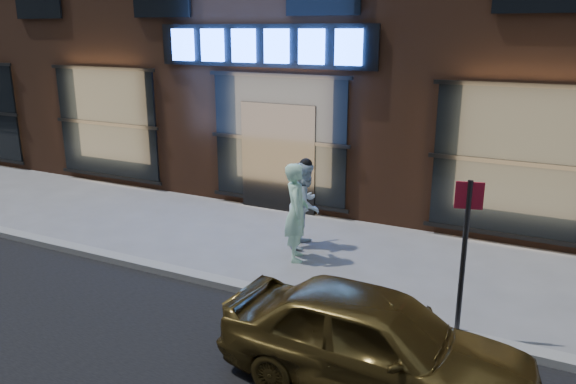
{
  "coord_description": "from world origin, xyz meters",
  "views": [
    {
      "loc": [
        5.61,
        -6.83,
        3.94
      ],
      "look_at": [
        1.4,
        1.6,
        1.2
      ],
      "focal_mm": 35.0,
      "sensor_mm": 36.0,
      "label": 1
    }
  ],
  "objects_px": {
    "gold_sedan": "(374,341)",
    "sign_post": "(465,246)",
    "man_bowtie": "(296,212)",
    "man_cap": "(306,204)"
  },
  "relations": [
    {
      "from": "sign_post",
      "to": "gold_sedan",
      "type": "bearing_deg",
      "value": -127.09
    },
    {
      "from": "man_cap",
      "to": "gold_sedan",
      "type": "relative_size",
      "value": 0.46
    },
    {
      "from": "man_bowtie",
      "to": "gold_sedan",
      "type": "xyz_separation_m",
      "value": [
        2.4,
        -3.0,
        -0.27
      ]
    },
    {
      "from": "man_bowtie",
      "to": "gold_sedan",
      "type": "height_order",
      "value": "man_bowtie"
    },
    {
      "from": "gold_sedan",
      "to": "sign_post",
      "type": "height_order",
      "value": "sign_post"
    },
    {
      "from": "man_bowtie",
      "to": "man_cap",
      "type": "relative_size",
      "value": 1.08
    },
    {
      "from": "man_bowtie",
      "to": "gold_sedan",
      "type": "bearing_deg",
      "value": -169.06
    },
    {
      "from": "man_bowtie",
      "to": "man_cap",
      "type": "xyz_separation_m",
      "value": [
        -0.14,
        0.69,
        -0.07
      ]
    },
    {
      "from": "gold_sedan",
      "to": "sign_post",
      "type": "xyz_separation_m",
      "value": [
        0.66,
        1.56,
        0.7
      ]
    },
    {
      "from": "man_bowtie",
      "to": "gold_sedan",
      "type": "relative_size",
      "value": 0.49
    }
  ]
}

